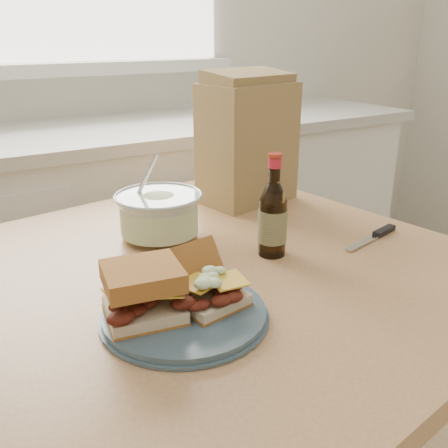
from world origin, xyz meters
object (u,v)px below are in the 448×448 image
plate (185,314)px  beer_bottle (273,218)px  paper_bag (247,144)px  dining_table (212,316)px  coleslaw_bowl (159,216)px

plate → beer_bottle: beer_bottle is taller
beer_bottle → paper_bag: paper_bag is taller
dining_table → plate: bearing=-140.9°
beer_bottle → coleslaw_bowl: bearing=104.6°
coleslaw_bowl → beer_bottle: bearing=-52.1°
dining_table → plate: 0.25m
beer_bottle → paper_bag: bearing=41.4°
dining_table → beer_bottle: bearing=-20.4°
paper_bag → beer_bottle: bearing=-125.6°
dining_table → paper_bag: bearing=37.8°
dining_table → paper_bag: (0.28, 0.30, 0.28)m
plate → paper_bag: 0.63m
coleslaw_bowl → paper_bag: 0.35m
paper_bag → dining_table: bearing=-143.5°
plate → beer_bottle: (0.27, 0.13, 0.07)m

